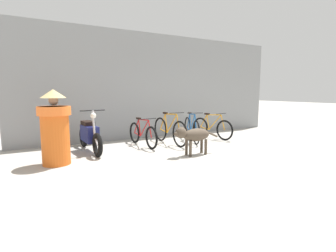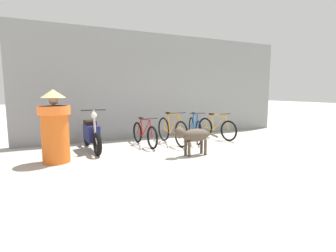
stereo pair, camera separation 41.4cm
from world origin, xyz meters
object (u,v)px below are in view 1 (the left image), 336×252
Objects in this scene: bicycle_1 at (170,131)px; stray_dog at (193,135)px; bicycle_0 at (142,134)px; bicycle_2 at (192,129)px; motorcycle at (90,135)px; bicycle_3 at (212,128)px; person_in_robes at (55,128)px.

bicycle_1 is 1.47m from stray_dog.
bicycle_2 reaches higher than bicycle_0.
bicycle_2 is 2.98m from motorcycle.
stray_dog is at bearing -13.95° from bicycle_2.
person_in_robes reaches higher than bicycle_3.
stray_dog is at bearing 50.16° from motorcycle.
motorcycle is at bearing -111.38° from person_in_robes.
motorcycle is (-3.84, 0.02, 0.08)m from bicycle_3.
stray_dog is at bearing -8.81° from bicycle_1.
bicycle_1 reaches higher than bicycle_2.
bicycle_3 is at bearing -145.12° from person_in_robes.
bicycle_2 is 0.86× the size of motorcycle.
bicycle_1 is 3.18m from person_in_robes.
bicycle_1 is 1.11× the size of bicycle_3.
person_in_robes is at bearing -48.39° from motorcycle.
motorcycle is at bearing -100.62° from bicycle_3.
bicycle_2 is 1.28× the size of stray_dog.
person_in_robes is (-3.84, -0.69, 0.39)m from bicycle_2.
bicycle_3 is at bearing 116.71° from bicycle_2.
motorcycle is (-2.21, 0.13, 0.04)m from bicycle_1.
bicycle_3 reaches higher than stray_dog.
motorcycle is at bearing -94.57° from bicycle_1.
person_in_robes is (-2.89, 0.75, 0.29)m from stray_dog.
bicycle_1 is (0.79, -0.11, 0.06)m from bicycle_0.
bicycle_3 is at bearing 87.92° from motorcycle.
bicycle_0 is 1.02× the size of bicycle_2.
stray_dog is at bearing -59.79° from bicycle_3.
bicycle_3 is (1.63, 0.11, -0.04)m from bicycle_1.
bicycle_2 reaches higher than bicycle_3.
bicycle_1 is 1.44× the size of stray_dog.
bicycle_1 is at bearing -142.11° from person_in_robes.
stray_dog is 3.00m from person_in_robes.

